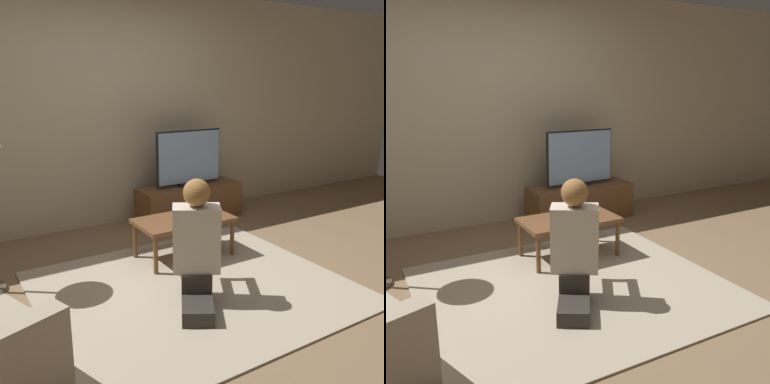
% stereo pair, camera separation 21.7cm
% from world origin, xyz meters
% --- Properties ---
extents(ground_plane, '(10.00, 10.00, 0.00)m').
position_xyz_m(ground_plane, '(0.00, 0.00, 0.00)').
color(ground_plane, '#896B4C').
extents(wall_back, '(10.00, 0.06, 2.60)m').
position_xyz_m(wall_back, '(0.00, 1.93, 1.30)').
color(wall_back, beige).
rests_on(wall_back, ground_plane).
extents(rug, '(2.33, 2.04, 0.02)m').
position_xyz_m(rug, '(0.00, 0.00, 0.01)').
color(rug, '#BCAD93').
rests_on(rug, ground_plane).
extents(tv_stand, '(1.23, 0.44, 0.42)m').
position_xyz_m(tv_stand, '(0.90, 1.53, 0.21)').
color(tv_stand, brown).
rests_on(tv_stand, ground_plane).
extents(tv, '(0.84, 0.08, 0.65)m').
position_xyz_m(tv, '(0.90, 1.54, 0.74)').
color(tv, black).
rests_on(tv, tv_stand).
extents(coffee_table, '(0.88, 0.50, 0.39)m').
position_xyz_m(coffee_table, '(0.26, 0.58, 0.34)').
color(coffee_table, brown).
rests_on(coffee_table, ground_plane).
extents(person_kneeling, '(0.61, 0.80, 0.94)m').
position_xyz_m(person_kneeling, '(-0.10, -0.20, 0.47)').
color(person_kneeling, '#332D28').
rests_on(person_kneeling, rug).
extents(picture_frame, '(0.11, 0.01, 0.15)m').
position_xyz_m(picture_frame, '(0.43, 0.67, 0.46)').
color(picture_frame, brown).
rests_on(picture_frame, coffee_table).
extents(remote, '(0.04, 0.15, 0.02)m').
position_xyz_m(remote, '(0.44, 0.48, 0.39)').
color(remote, black).
rests_on(remote, coffee_table).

